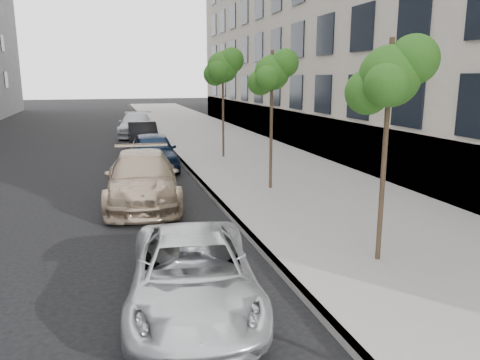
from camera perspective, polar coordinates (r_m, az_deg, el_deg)
name	(u,v)px	position (r m, az deg, el deg)	size (l,w,h in m)	color
ground	(249,324)	(7.61, 1.07, -17.11)	(160.00, 160.00, 0.00)	black
sidewalk	(205,134)	(31.18, -4.30, 5.63)	(6.40, 72.00, 0.14)	gray
curb	(157,135)	(30.71, -10.04, 5.37)	(0.15, 72.00, 0.14)	#9E9B93
tree_near	(391,77)	(9.39, 17.92, 11.90)	(1.55, 1.35, 4.39)	#38281C
tree_mid	(273,73)	(15.24, 4.02, 12.87)	(1.51, 1.31, 4.49)	#38281C
tree_far	(223,67)	(21.47, -2.05, 13.58)	(1.73, 1.53, 4.89)	#38281C
minivan	(193,274)	(7.84, -5.77, -11.28)	(2.02, 4.38, 1.22)	silver
suv	(142,178)	(14.43, -11.82, 0.22)	(2.14, 5.26, 1.53)	tan
sedan_blue	(153,151)	(19.81, -10.51, 3.51)	(1.76, 4.37, 1.49)	#101E37
sedan_black	(143,135)	(25.71, -11.76, 5.36)	(1.47, 4.21, 1.39)	black
sedan_rear	(136,125)	(30.93, -12.53, 6.57)	(2.08, 5.12, 1.49)	#B0B4B9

